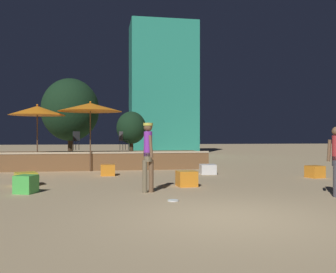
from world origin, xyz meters
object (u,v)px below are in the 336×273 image
Objects in this scene: cube_seat_2 at (108,170)px; bistro_chair_0 at (122,139)px; cube_seat_5 at (26,179)px; person_1 at (336,159)px; cube_seat_0 at (208,169)px; background_tree_0 at (70,110)px; person_0 at (148,152)px; frisbee_disc at (173,201)px; patio_umbrella_0 at (37,111)px; cube_seat_3 at (26,184)px; patio_umbrella_1 at (90,107)px; bistro_chair_1 at (76,139)px; cube_seat_1 at (315,172)px; cube_seat_4 at (187,179)px; background_tree_1 at (131,128)px.

bistro_chair_0 is at bearing 79.17° from cube_seat_2.
person_1 is at bearing -23.54° from cube_seat_5.
background_tree_0 reaches higher than cube_seat_0.
person_0 is 7.19× the size of frisbee_disc.
patio_umbrella_0 is at bearing 160.39° from cube_seat_0.
cube_seat_3 is at bearing -147.08° from cube_seat_0.
patio_umbrella_1 is 2.85m from bistro_chair_0.
bistro_chair_1 is at bearing 109.63° from patio_umbrella_1.
cube_seat_1 reaches higher than frisbee_disc.
cube_seat_0 is 3.67m from cube_seat_4.
patio_umbrella_0 is 0.59× the size of background_tree_0.
cube_seat_1 is at bearing -28.14° from cube_seat_0.
cube_seat_2 is 0.59× the size of bistro_chair_1.
patio_umbrella_1 is 8.49m from frisbee_disc.
patio_umbrella_0 is 0.96× the size of patio_umbrella_1.
patio_umbrella_1 is 3.85× the size of cube_seat_5.
cube_seat_3 reaches higher than cube_seat_2.
patio_umbrella_0 is 7.61m from cube_seat_0.
cube_seat_3 is 1.62m from cube_seat_5.
patio_umbrella_0 is 9.61m from frisbee_disc.
background_tree_1 reaches higher than patio_umbrella_0.
patio_umbrella_1 is at bearing 110.79° from cube_seat_2.
cube_seat_1 is 0.98× the size of cube_seat_3.
cube_seat_2 reaches higher than cube_seat_0.
frisbee_disc is at bearing -76.55° from cube_seat_2.
cube_seat_4 reaches higher than cube_seat_5.
bistro_chair_1 is at bearing -113.06° from background_tree_1.
cube_seat_3 is 12.33m from background_tree_0.
cube_seat_4 is at bearing -115.79° from cube_seat_0.
bistro_chair_0 reaches higher than cube_seat_1.
patio_umbrella_0 is 6.80m from cube_seat_3.
person_1 is (7.67, -1.88, 0.70)m from cube_seat_3.
cube_seat_3 is 1.05× the size of cube_seat_4.
frisbee_disc is at bearing -41.54° from cube_seat_5.
cube_seat_4 is 4.14m from person_1.
person_1 reaches higher than cube_seat_2.
cube_seat_3 is 0.81× the size of cube_seat_5.
cube_seat_5 is (-6.35, -2.32, 0.01)m from cube_seat_0.
background_tree_0 reaches higher than cube_seat_5.
patio_umbrella_0 is 4.41m from cube_seat_2.
person_0 is 8.39m from bistro_chair_0.
cube_seat_5 is 0.86× the size of bistro_chair_1.
patio_umbrella_0 reaches higher than cube_seat_4.
person_1 reaches higher than bistro_chair_1.
person_1 is at bearing -47.14° from cube_seat_2.
person_0 is at bearing -92.66° from background_tree_1.
cube_seat_5 is at bearing -70.76° from person_1.
patio_umbrella_0 is 10.41m from background_tree_1.
person_0 is at bearing 105.93° from frisbee_disc.
person_1 is at bearing -77.87° from background_tree_1.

